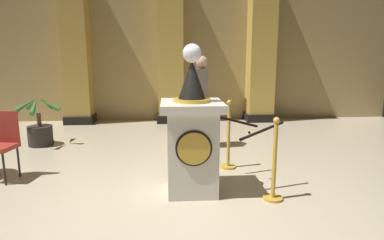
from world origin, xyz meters
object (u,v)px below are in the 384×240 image
stanchion_near (274,171)px  cafe_chair_red (2,139)px  pedestal_clock (192,137)px  stanchion_far (228,144)px  bystander_guest (202,99)px  potted_palm_left (40,129)px

stanchion_near → cafe_chair_red: (-3.59, 0.95, 0.22)m
pedestal_clock → stanchion_near: pedestal_clock is taller
stanchion_near → stanchion_far: stanchion_far is taller
cafe_chair_red → pedestal_clock: bearing=-13.6°
stanchion_far → bystander_guest: size_ratio=0.62×
pedestal_clock → potted_palm_left: pedestal_clock is taller
potted_palm_left → bystander_guest: 3.18m
stanchion_near → potted_palm_left: size_ratio=1.04×
potted_palm_left → pedestal_clock: bearing=-40.9°
stanchion_near → cafe_chair_red: size_ratio=1.07×
stanchion_near → bystander_guest: (-0.64, 2.39, 0.56)m
pedestal_clock → stanchion_far: pedestal_clock is taller
stanchion_far → stanchion_near: bearing=-73.8°
bystander_guest → cafe_chair_red: (-2.95, -1.45, -0.34)m
stanchion_far → cafe_chair_red: size_ratio=1.11×
stanchion_far → bystander_guest: bearing=103.9°
potted_palm_left → cafe_chair_red: size_ratio=1.02×
stanchion_far → pedestal_clock: bearing=-125.6°
pedestal_clock → bystander_guest: 2.11m
stanchion_far → potted_palm_left: stanchion_far is taller
pedestal_clock → stanchion_far: bearing=54.4°
pedestal_clock → stanchion_far: (0.62, 0.87, -0.35)m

